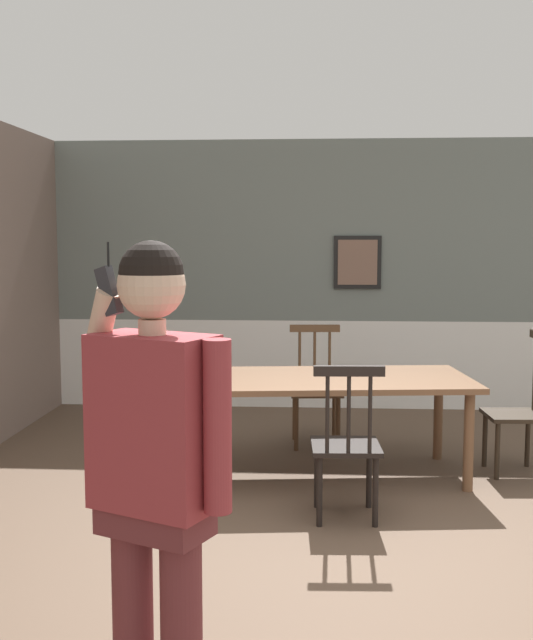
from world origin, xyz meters
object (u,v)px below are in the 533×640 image
Objects in this scene: chair_near_window at (316,388)px; chair_by_doorway at (520,409)px; person_figure at (156,460)px; dining_table at (329,387)px; chair_at_table_head at (346,444)px.

chair_near_window is 0.95× the size of chair_by_doorway.
dining_table is at bearing -76.71° from person_figure.
chair_at_table_head is at bearing 92.03° from chair_near_window.
person_figure is at bearing 144.34° from chair_by_doorway.
dining_table is 3.10m from person_figure.
chair_near_window is (-0.09, 0.87, -0.17)m from dining_table.
person_figure is (-2.01, -3.16, 0.51)m from chair_by_doorway.
chair_near_window is at bearing 60.62° from chair_by_doorway.
chair_by_doorway reaches higher than dining_table.
dining_table is 0.90m from chair_at_table_head.
dining_table is at bearing 92.06° from chair_near_window.
chair_at_table_head is at bearing -84.00° from dining_table.
person_figure is at bearing -110.99° from chair_at_table_head.
dining_table is 2.02× the size of chair_by_doorway.
chair_at_table_head is (0.18, -1.74, -0.01)m from chair_near_window.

